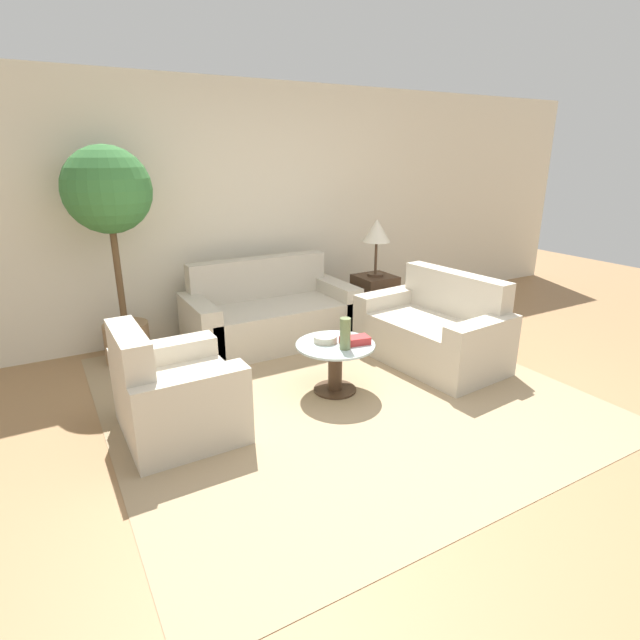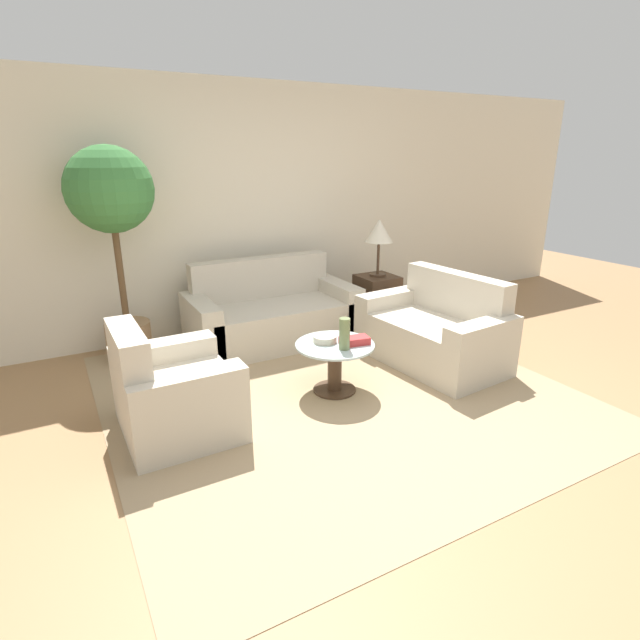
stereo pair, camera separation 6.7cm
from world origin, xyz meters
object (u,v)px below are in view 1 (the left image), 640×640
(sofa_main, at_px, (269,316))
(loveseat, at_px, (435,332))
(vase, at_px, (345,334))
(potted_plant, at_px, (110,212))
(coffee_table, at_px, (335,361))
(bowl, at_px, (325,339))
(armchair, at_px, (171,398))
(table_lamp, at_px, (377,232))
(book_stack, at_px, (355,340))

(sofa_main, height_order, loveseat, sofa_main)
(loveseat, bearing_deg, vase, -84.14)
(potted_plant, xyz_separation_m, vase, (1.38, -1.64, -0.85))
(coffee_table, height_order, bowl, bowl)
(loveseat, relative_size, bowl, 7.37)
(sofa_main, xyz_separation_m, vase, (-0.01, -1.47, 0.27))
(armchair, bearing_deg, potted_plant, 0.81)
(sofa_main, distance_m, loveseat, 1.70)
(coffee_table, relative_size, potted_plant, 0.33)
(table_lamp, relative_size, vase, 2.45)
(potted_plant, height_order, book_stack, potted_plant)
(armchair, distance_m, coffee_table, 1.33)
(armchair, bearing_deg, bowl, -87.75)
(sofa_main, height_order, bowl, sofa_main)
(vase, bearing_deg, table_lamp, 46.84)
(sofa_main, xyz_separation_m, loveseat, (1.15, -1.25, -0.00))
(loveseat, relative_size, table_lamp, 2.26)
(bowl, bearing_deg, sofa_main, 87.10)
(coffee_table, distance_m, book_stack, 0.24)
(table_lamp, bearing_deg, bowl, -139.34)
(coffee_table, bearing_deg, potted_plant, 132.20)
(loveseat, distance_m, bowl, 1.23)
(armchair, bearing_deg, vase, -96.76)
(sofa_main, relative_size, loveseat, 1.21)
(table_lamp, distance_m, vase, 1.89)
(vase, bearing_deg, book_stack, 21.74)
(sofa_main, bearing_deg, loveseat, -47.29)
(book_stack, bearing_deg, bowl, 149.71)
(sofa_main, distance_m, potted_plant, 1.79)
(book_stack, bearing_deg, sofa_main, 104.74)
(potted_plant, xyz_separation_m, book_stack, (1.51, -1.59, -0.95))
(armchair, distance_m, bowl, 1.29)
(armchair, xyz_separation_m, coffee_table, (1.33, -0.01, -0.00))
(potted_plant, relative_size, book_stack, 7.82)
(table_lamp, bearing_deg, loveseat, -94.46)
(loveseat, bearing_deg, potted_plant, -124.33)
(coffee_table, relative_size, book_stack, 2.57)
(sofa_main, relative_size, table_lamp, 2.74)
(coffee_table, bearing_deg, sofa_main, 89.42)
(vase, bearing_deg, loveseat, 10.96)
(sofa_main, height_order, potted_plant, potted_plant)
(armchair, relative_size, coffee_table, 1.34)
(book_stack, bearing_deg, vase, -148.44)
(bowl, bearing_deg, vase, -74.44)
(loveseat, height_order, table_lamp, table_lamp)
(sofa_main, height_order, table_lamp, table_lamp)
(loveseat, distance_m, vase, 1.21)
(armchair, height_order, coffee_table, armchair)
(potted_plant, height_order, vase, potted_plant)
(potted_plant, bearing_deg, sofa_main, -7.05)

